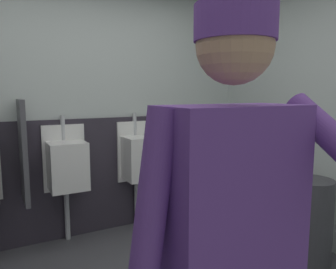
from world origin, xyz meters
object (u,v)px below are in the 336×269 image
object	(u,v)px
urinal_middle	(67,165)
trash_bin	(308,221)
urinal_right	(139,157)
person	(231,226)

from	to	relation	value
urinal_middle	trash_bin	size ratio (longest dim) A/B	1.70
urinal_middle	urinal_right	xyz separation A→B (m)	(0.75, 0.00, 0.00)
urinal_right	trash_bin	size ratio (longest dim) A/B	1.70
urinal_right	trash_bin	distance (m)	1.72
trash_bin	urinal_middle	bearing A→B (deg)	141.90
person	trash_bin	size ratio (longest dim) A/B	2.35
urinal_right	person	size ratio (longest dim) A/B	0.72
urinal_middle	person	size ratio (longest dim) A/B	0.72
urinal_middle	urinal_right	bearing A→B (deg)	0.00
urinal_right	trash_bin	bearing A→B (deg)	-54.24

